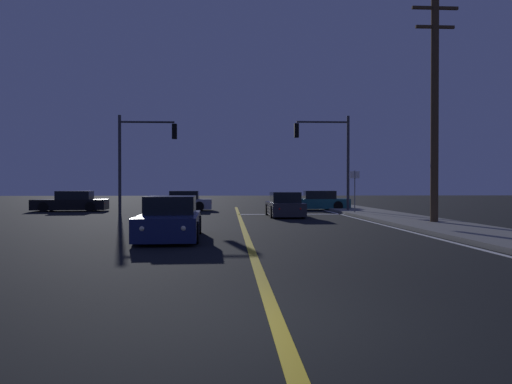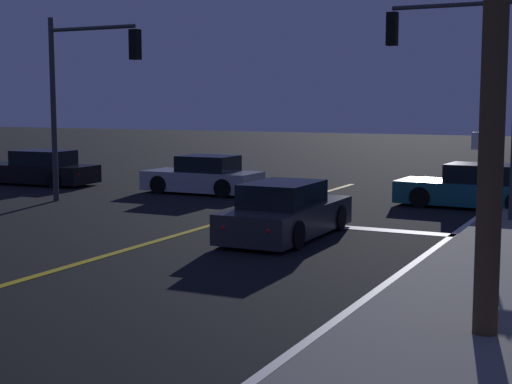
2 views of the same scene
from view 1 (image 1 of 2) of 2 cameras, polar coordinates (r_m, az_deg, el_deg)
The scene contains 14 objects.
ground_plane at distance 5.97m, azimuth 2.62°, elevation -15.45°, with size 160.00×160.00×0.00m, color black.
sidewalk_right at distance 19.75m, azimuth 22.07°, elevation -3.96°, with size 3.20×43.55×0.15m, color slate.
lane_line_center at distance 17.88m, azimuth -1.34°, elevation -4.62°, with size 0.20×41.13×0.01m, color gold.
lane_line_edge_right at distance 19.04m, azimuth 17.02°, elevation -4.32°, with size 0.16×41.13×0.01m, color white.
stop_bar at distance 28.68m, azimuth 4.20°, elevation -2.62°, with size 6.24×0.50×0.01m, color white.
car_lead_oncoming_teal at distance 34.29m, azimuth 7.10°, elevation -1.12°, with size 4.69×2.03×1.34m.
car_mid_block_charcoal at distance 26.63m, azimuth 3.35°, elevation -1.63°, with size 1.86×4.59×1.34m.
car_following_oncoming_silver at distance 33.40m, azimuth -8.68°, elevation -1.17°, with size 4.20×1.85×1.34m.
car_far_approaching_navy at distance 15.72m, azimuth -9.99°, elevation -3.25°, with size 2.00×4.71×1.34m.
car_parked_curb_black at distance 34.56m, azimuth -20.78°, elevation -1.15°, with size 4.79×2.05×1.34m.
traffic_signal_near_right at distance 31.45m, azimuth 8.59°, elevation 5.05°, with size 3.55×0.28×6.14m.
traffic_signal_far_left at distance 29.85m, azimuth -13.41°, elevation 4.95°, with size 3.46×0.28×5.88m.
utility_pole_right at distance 22.26m, azimuth 20.17°, elevation 9.49°, with size 1.98×0.33×9.79m.
street_sign_corner at distance 28.84m, azimuth 11.48°, elevation 0.79°, with size 0.56×0.06×2.57m.
Camera 1 is at (-0.58, -5.70, 1.66)m, focal length 34.20 mm.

